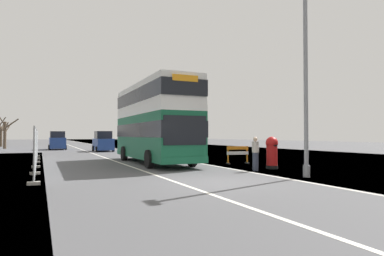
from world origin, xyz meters
TOP-DOWN VIEW (x-y plane):
  - ground at (0.63, 0.09)m, footprint 140.00×280.00m
  - double_decker_bus at (0.62, 9.08)m, footprint 2.91×10.35m
  - lamppost_foreground at (4.30, -0.40)m, footprint 0.29×0.70m
  - red_pillar_postbox at (5.19, 2.98)m, footprint 0.65×0.65m
  - roadworks_barrier at (5.16, 6.24)m, footprint 1.47×0.69m
  - construction_site_fence at (-6.21, 10.57)m, footprint 0.44×17.20m
  - car_oncoming_near at (0.33, 25.91)m, footprint 1.94×4.01m
  - car_receding_mid at (-4.06, 32.85)m, footprint 2.01×4.27m
  - bare_tree_far_verge_near at (-10.23, 38.78)m, footprint 2.80×2.64m
  - bare_tree_far_verge_mid at (-11.52, 47.53)m, footprint 2.58×3.02m
  - pedestrian_at_kerb at (3.75, 2.47)m, footprint 0.34×0.34m

SIDE VIEW (x-z plane):
  - ground at x=0.63m, z-range -0.10..0.00m
  - roadworks_barrier at x=5.16m, z-range 0.12..1.21m
  - pedestrian_at_kerb at x=3.75m, z-range 0.00..1.70m
  - red_pillar_postbox at x=5.19m, z-range 0.08..1.79m
  - construction_site_fence at x=-6.21m, z-range -0.04..2.08m
  - car_oncoming_near at x=0.33m, z-range -0.08..2.15m
  - car_receding_mid at x=-4.06m, z-range -0.08..2.19m
  - bare_tree_far_verge_mid at x=-11.52m, z-range -0.43..4.41m
  - bare_tree_far_verge_near at x=-10.23m, z-range -0.19..4.58m
  - double_decker_bus at x=0.62m, z-range 0.16..5.17m
  - lamppost_foreground at x=4.30m, z-range -0.24..8.44m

